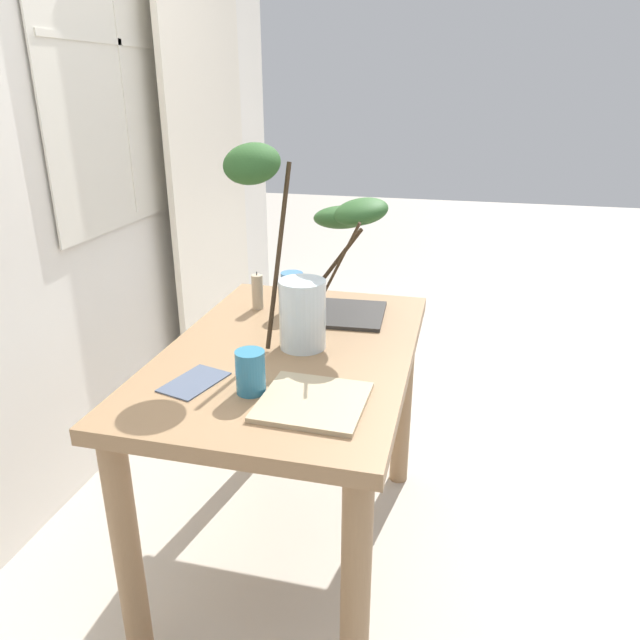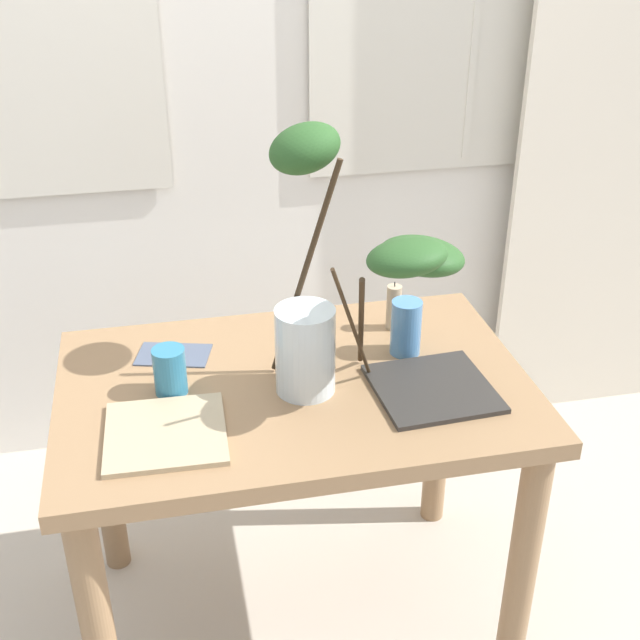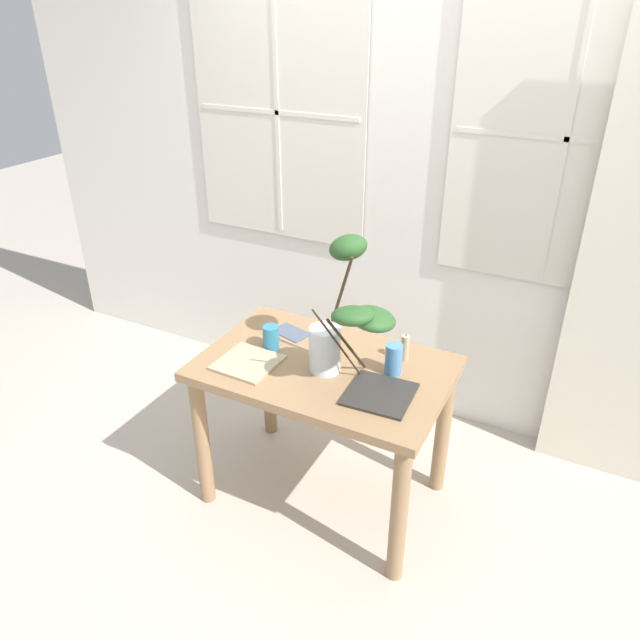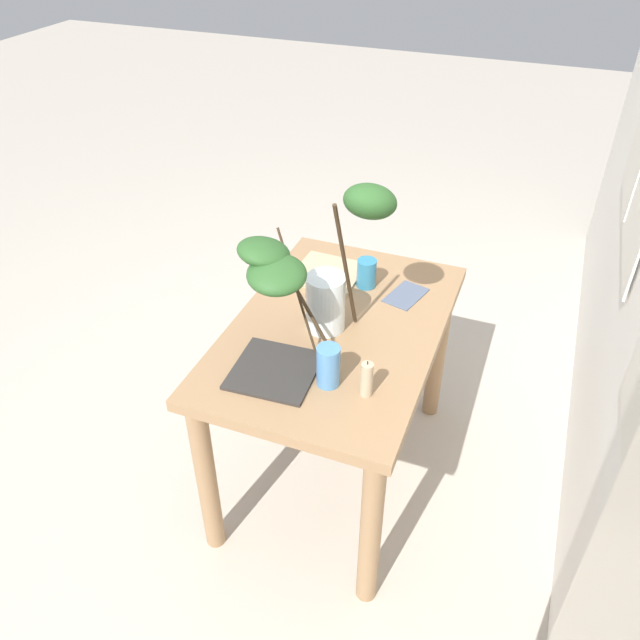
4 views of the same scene
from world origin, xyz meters
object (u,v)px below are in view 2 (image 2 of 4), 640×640
at_px(plate_square_right, 433,388).
at_px(pillar_candle, 394,307).
at_px(drinking_glass_blue_right, 406,327).
at_px(dining_table, 295,429).
at_px(drinking_glass_blue_left, 170,371).
at_px(plate_square_left, 166,433).
at_px(vase_with_branches, 342,275).

xyz_separation_m(plate_square_right, pillar_candle, (-0.01, 0.31, 0.05)).
bearing_deg(drinking_glass_blue_right, plate_square_right, -86.22).
bearing_deg(drinking_glass_blue_right, dining_table, -165.30).
distance_m(drinking_glass_blue_left, plate_square_right, 0.61).
bearing_deg(plate_square_right, drinking_glass_blue_right, 93.78).
bearing_deg(plate_square_left, drinking_glass_blue_right, 20.76).
height_order(vase_with_branches, drinking_glass_blue_left, vase_with_branches).
bearing_deg(plate_square_right, dining_table, 161.37).
relative_size(vase_with_branches, plate_square_left, 2.36).
height_order(vase_with_branches, pillar_candle, vase_with_branches).
height_order(drinking_glass_blue_left, plate_square_left, drinking_glass_blue_left).
distance_m(drinking_glass_blue_left, plate_square_left, 0.18).
distance_m(vase_with_branches, pillar_candle, 0.38).
height_order(plate_square_left, pillar_candle, pillar_candle).
distance_m(plate_square_right, pillar_candle, 0.31).
bearing_deg(drinking_glass_blue_right, pillar_candle, 87.09).
height_order(dining_table, drinking_glass_blue_right, drinking_glass_blue_right).
height_order(vase_with_branches, plate_square_left, vase_with_branches).
height_order(drinking_glass_blue_left, plate_square_right, drinking_glass_blue_left).
relative_size(dining_table, vase_with_branches, 1.84).
bearing_deg(dining_table, drinking_glass_blue_right, 14.70).
bearing_deg(dining_table, plate_square_right, -18.63).
xyz_separation_m(vase_with_branches, pillar_candle, (0.20, 0.24, -0.22)).
bearing_deg(plate_square_left, pillar_candle, 30.31).
height_order(plate_square_right, pillar_candle, pillar_candle).
distance_m(dining_table, vase_with_branches, 0.44).
height_order(drinking_glass_blue_right, plate_square_left, drinking_glass_blue_right).
relative_size(dining_table, drinking_glass_blue_left, 9.76).
bearing_deg(pillar_candle, dining_table, -145.79).
distance_m(vase_with_branches, plate_square_right, 0.35).
height_order(dining_table, drinking_glass_blue_left, drinking_glass_blue_left).
xyz_separation_m(drinking_glass_blue_right, pillar_candle, (0.01, 0.13, -0.01)).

